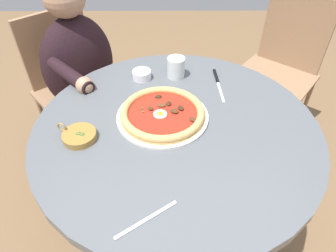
# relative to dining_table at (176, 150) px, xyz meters

# --- Properties ---
(ground_plane) EXTENTS (6.00, 6.00, 0.02)m
(ground_plane) POSITION_rel_dining_table_xyz_m (0.00, 0.00, -0.64)
(ground_plane) COLOR brown
(dining_table) EXTENTS (0.99, 0.99, 0.76)m
(dining_table) POSITION_rel_dining_table_xyz_m (0.00, 0.00, 0.00)
(dining_table) COLOR #565B60
(dining_table) RESTS_ON ground
(pizza_on_plate) EXTENTS (0.32, 0.32, 0.04)m
(pizza_on_plate) POSITION_rel_dining_table_xyz_m (-0.05, 0.04, 0.14)
(pizza_on_plate) COLOR white
(pizza_on_plate) RESTS_ON dining_table
(water_glass) EXTENTS (0.07, 0.07, 0.08)m
(water_glass) POSITION_rel_dining_table_xyz_m (0.01, 0.31, 0.16)
(water_glass) COLOR silver
(water_glass) RESTS_ON dining_table
(steak_knife) EXTENTS (0.02, 0.23, 0.01)m
(steak_knife) POSITION_rel_dining_table_xyz_m (0.17, 0.27, 0.13)
(steak_knife) COLOR silver
(steak_knife) RESTS_ON dining_table
(ramekin_capers) EXTENTS (0.08, 0.08, 0.04)m
(ramekin_capers) POSITION_rel_dining_table_xyz_m (-0.14, 0.29, 0.14)
(ramekin_capers) COLOR white
(ramekin_capers) RESTS_ON dining_table
(olive_pan) EXTENTS (0.13, 0.11, 0.05)m
(olive_pan) POSITION_rel_dining_table_xyz_m (-0.32, -0.07, 0.14)
(olive_pan) COLOR olive
(olive_pan) RESTS_ON dining_table
(fork_utensil) EXTENTS (0.16, 0.11, 0.00)m
(fork_utensil) POSITION_rel_dining_table_xyz_m (-0.09, -0.36, 0.13)
(fork_utensil) COLOR #BCBCC1
(fork_utensil) RESTS_ON dining_table
(diner_person) EXTENTS (0.44, 0.58, 1.11)m
(diner_person) POSITION_rel_dining_table_xyz_m (-0.46, 0.53, -0.15)
(diner_person) COLOR #282833
(diner_person) RESTS_ON ground
(cafe_chair_diner) EXTENTS (0.58, 0.58, 0.88)m
(cafe_chair_diner) POSITION_rel_dining_table_xyz_m (-0.56, 0.63, -0.10)
(cafe_chair_diner) COLOR #957050
(cafe_chair_diner) RESTS_ON ground
(cafe_chair_spare_near) EXTENTS (0.59, 0.59, 0.91)m
(cafe_chair_spare_near) POSITION_rel_dining_table_xyz_m (0.64, 0.79, -0.09)
(cafe_chair_spare_near) COLOR #957050
(cafe_chair_spare_near) RESTS_ON ground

